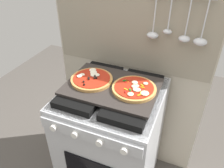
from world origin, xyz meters
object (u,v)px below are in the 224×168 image
object	(u,v)px
pizza_left	(92,79)
pizza_right	(134,88)
stove	(112,140)
baking_tray	(112,87)

from	to	relation	value
pizza_left	pizza_right	world-z (taller)	pizza_left
stove	pizza_left	xyz separation A→B (m)	(-0.13, 0.01, 0.48)
pizza_left	pizza_right	size ratio (longest dim) A/B	1.00
stove	pizza_right	distance (m)	0.50
pizza_left	pizza_right	bearing A→B (deg)	-0.04
pizza_left	pizza_right	xyz separation A→B (m)	(0.27, -0.00, -0.00)
pizza_left	pizza_right	distance (m)	0.27
stove	baking_tray	bearing A→B (deg)	90.00
baking_tray	pizza_right	bearing A→B (deg)	2.14
pizza_right	stove	bearing A→B (deg)	-177.16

